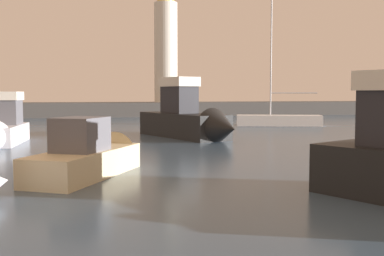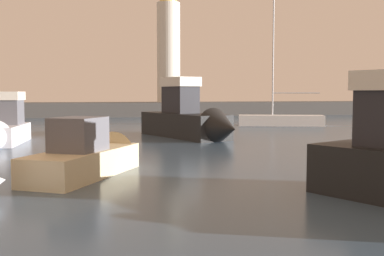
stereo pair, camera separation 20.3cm
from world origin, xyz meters
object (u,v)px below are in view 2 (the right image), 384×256
(motorboat_1, at_px, (191,120))
(motorboat_4, at_px, (96,155))
(motorboat_0, at_px, (3,128))
(lighthouse, at_px, (168,45))
(sailboat_moored, at_px, (281,119))

(motorboat_1, xyz_separation_m, motorboat_4, (-5.87, -11.56, -0.50))
(motorboat_0, relative_size, motorboat_1, 0.69)
(lighthouse, distance_m, sailboat_moored, 22.51)
(lighthouse, relative_size, sailboat_moored, 1.30)
(motorboat_4, relative_size, sailboat_moored, 0.55)
(lighthouse, relative_size, motorboat_0, 2.35)
(motorboat_0, bearing_deg, sailboat_moored, 27.20)
(motorboat_0, xyz_separation_m, motorboat_1, (10.70, 1.35, 0.21))
(motorboat_1, bearing_deg, lighthouse, 83.42)
(motorboat_4, bearing_deg, sailboat_moored, 53.00)
(sailboat_moored, bearing_deg, motorboat_0, -152.80)
(lighthouse, height_order, motorboat_4, lighthouse)
(lighthouse, relative_size, motorboat_4, 2.34)
(motorboat_0, distance_m, sailboat_moored, 22.97)
(motorboat_0, relative_size, sailboat_moored, 0.55)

